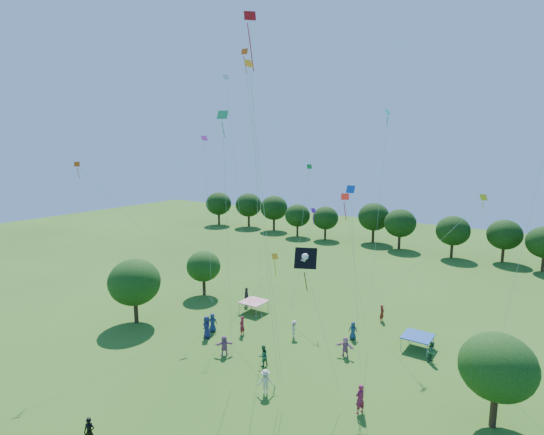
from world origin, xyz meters
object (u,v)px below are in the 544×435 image
at_px(red_high_kite, 252,81).
at_px(near_tree_west, 134,282).
at_px(near_tree_north, 204,266).
at_px(pirate_kite, 306,259).
at_px(man_in_black, 89,432).
at_px(tent_blue, 418,336).
at_px(tent_red_stripe, 254,302).
at_px(near_tree_east, 498,367).

bearing_deg(red_high_kite, near_tree_west, -177.44).
bearing_deg(red_high_kite, near_tree_north, 147.21).
distance_m(near_tree_west, pirate_kite, 20.30).
relative_size(near_tree_north, pirate_kite, 0.55).
xyz_separation_m(near_tree_west, man_in_black, (11.24, -11.92, -3.02)).
bearing_deg(tent_blue, tent_red_stripe, -175.62).
height_order(man_in_black, pirate_kite, pirate_kite).
height_order(near_tree_north, red_high_kite, red_high_kite).
distance_m(near_tree_north, red_high_kite, 22.85).
bearing_deg(tent_red_stripe, pirate_kite, -42.80).
xyz_separation_m(near_tree_north, pirate_kite, (19.17, -11.86, 6.31)).
xyz_separation_m(tent_red_stripe, pirate_kite, (11.87, -10.99, 8.47)).
distance_m(near_tree_east, man_in_black, 22.59).
bearing_deg(tent_blue, near_tree_east, -49.19).
bearing_deg(near_tree_east, tent_blue, 130.81).
relative_size(near_tree_east, tent_blue, 2.52).
bearing_deg(tent_red_stripe, near_tree_east, -15.70).
xyz_separation_m(near_tree_west, red_high_kite, (12.92, 0.58, 16.38)).
xyz_separation_m(near_tree_north, man_in_black, (11.15, -20.77, -2.40)).
xyz_separation_m(near_tree_north, tent_blue, (22.54, 0.30, -2.16)).
bearing_deg(near_tree_east, near_tree_west, -176.13).
relative_size(near_tree_north, man_in_black, 3.02).
bearing_deg(red_high_kite, near_tree_east, 4.92).
height_order(near_tree_east, man_in_black, near_tree_east).
distance_m(tent_red_stripe, tent_blue, 15.28).
relative_size(tent_red_stripe, man_in_black, 1.37).
bearing_deg(man_in_black, tent_blue, 30.26).
relative_size(near_tree_north, near_tree_east, 0.87).
bearing_deg(tent_blue, near_tree_west, -157.98).
relative_size(near_tree_east, man_in_black, 3.46).
relative_size(tent_blue, pirate_kite, 0.25).
relative_size(tent_red_stripe, tent_blue, 1.00).
bearing_deg(near_tree_north, tent_blue, 0.77).
bearing_deg(near_tree_west, red_high_kite, 2.56).
bearing_deg(pirate_kite, near_tree_west, 171.12).
distance_m(near_tree_north, tent_blue, 22.65).
xyz_separation_m(near_tree_west, near_tree_east, (28.84, 1.95, -0.16)).
height_order(near_tree_west, red_high_kite, red_high_kite).
bearing_deg(near_tree_north, red_high_kite, -32.79).
bearing_deg(tent_red_stripe, near_tree_north, 173.23).
xyz_separation_m(tent_blue, pirate_kite, (-3.37, -12.16, 8.47)).
bearing_deg(near_tree_west, man_in_black, -46.69).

